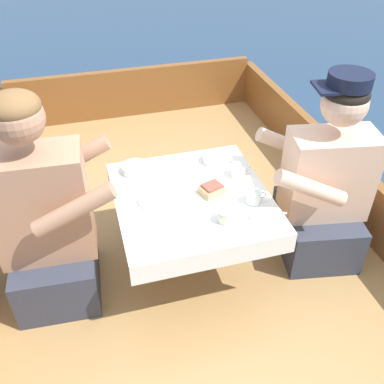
{
  "coord_description": "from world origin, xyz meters",
  "views": [
    {
      "loc": [
        -0.42,
        -1.63,
        1.93
      ],
      "look_at": [
        0.0,
        -0.13,
        0.75
      ],
      "focal_mm": 40.0,
      "sensor_mm": 36.0,
      "label": 1
    }
  ],
  "objects_px": {
    "person_starboard": "(323,189)",
    "coffee_cup_port": "(254,197)",
    "tin_can": "(226,216)",
    "coffee_cup_starboard": "(238,171)",
    "person_port": "(47,223)",
    "sandwich": "(212,189)"
  },
  "relations": [
    {
      "from": "person_starboard",
      "to": "coffee_cup_port",
      "type": "xyz_separation_m",
      "value": [
        -0.39,
        -0.06,
        0.08
      ]
    },
    {
      "from": "coffee_cup_starboard",
      "to": "tin_can",
      "type": "xyz_separation_m",
      "value": [
        -0.17,
        -0.3,
        -0.0
      ]
    },
    {
      "from": "person_port",
      "to": "sandwich",
      "type": "distance_m",
      "value": 0.74
    },
    {
      "from": "person_starboard",
      "to": "coffee_cup_starboard",
      "type": "relative_size",
      "value": 9.97
    },
    {
      "from": "sandwich",
      "to": "coffee_cup_starboard",
      "type": "bearing_deg",
      "value": 33.06
    },
    {
      "from": "coffee_cup_port",
      "to": "person_starboard",
      "type": "bearing_deg",
      "value": 8.35
    },
    {
      "from": "sandwich",
      "to": "coffee_cup_starboard",
      "type": "xyz_separation_m",
      "value": [
        0.17,
        0.11,
        -0.0
      ]
    },
    {
      "from": "person_port",
      "to": "coffee_cup_starboard",
      "type": "xyz_separation_m",
      "value": [
        0.91,
        0.08,
        0.06
      ]
    },
    {
      "from": "sandwich",
      "to": "coffee_cup_port",
      "type": "xyz_separation_m",
      "value": [
        0.16,
        -0.1,
        -0.0
      ]
    },
    {
      "from": "coffee_cup_starboard",
      "to": "person_starboard",
      "type": "bearing_deg",
      "value": -21.43
    },
    {
      "from": "sandwich",
      "to": "tin_can",
      "type": "relative_size",
      "value": 1.82
    },
    {
      "from": "sandwich",
      "to": "coffee_cup_port",
      "type": "height_order",
      "value": "sandwich"
    },
    {
      "from": "tin_can",
      "to": "person_starboard",
      "type": "bearing_deg",
      "value": 14.78
    },
    {
      "from": "sandwich",
      "to": "coffee_cup_port",
      "type": "distance_m",
      "value": 0.19
    },
    {
      "from": "person_port",
      "to": "coffee_cup_port",
      "type": "distance_m",
      "value": 0.92
    },
    {
      "from": "person_port",
      "to": "tin_can",
      "type": "bearing_deg",
      "value": -13.49
    },
    {
      "from": "person_starboard",
      "to": "coffee_cup_starboard",
      "type": "height_order",
      "value": "person_starboard"
    },
    {
      "from": "person_port",
      "to": "coffee_cup_starboard",
      "type": "relative_size",
      "value": 10.39
    },
    {
      "from": "coffee_cup_port",
      "to": "tin_can",
      "type": "height_order",
      "value": "coffee_cup_port"
    },
    {
      "from": "person_starboard",
      "to": "coffee_cup_port",
      "type": "distance_m",
      "value": 0.41
    },
    {
      "from": "coffee_cup_port",
      "to": "tin_can",
      "type": "relative_size",
      "value": 1.41
    },
    {
      "from": "coffee_cup_port",
      "to": "person_port",
      "type": "bearing_deg",
      "value": 171.45
    }
  ]
}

